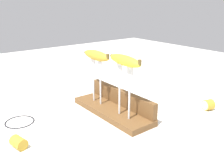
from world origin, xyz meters
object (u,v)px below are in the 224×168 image
(fork_stand_left, at_px, (97,78))
(banana_raised_right, at_px, (125,60))
(fork_fallen_near, at_px, (109,80))
(banana_chunk_near, at_px, (19,142))
(fork_stand_right, at_px, (124,87))
(banana_chunk_far, at_px, (208,105))
(banana_raised_left, at_px, (96,55))
(wire_coil, at_px, (20,121))

(fork_stand_left, xyz_separation_m, banana_raised_right, (0.17, 0.00, 0.10))
(fork_fallen_near, bearing_deg, banana_chunk_near, -59.98)
(fork_stand_right, height_order, fork_fallen_near, fork_stand_right)
(fork_stand_right, distance_m, fork_fallen_near, 0.52)
(fork_stand_left, height_order, banana_raised_right, banana_raised_right)
(banana_raised_right, relative_size, banana_chunk_far, 3.44)
(banana_raised_left, height_order, fork_fallen_near, banana_raised_left)
(wire_coil, bearing_deg, fork_stand_right, 52.20)
(banana_chunk_far, bearing_deg, banana_chunk_near, -105.35)
(fork_stand_right, xyz_separation_m, wire_coil, (-0.24, -0.31, -0.14))
(banana_raised_left, relative_size, banana_chunk_far, 3.19)
(fork_stand_right, relative_size, banana_raised_right, 1.10)
(fork_stand_left, relative_size, banana_chunk_near, 3.10)
(banana_raised_left, xyz_separation_m, banana_chunk_far, (0.30, 0.34, -0.20))
(fork_fallen_near, relative_size, banana_chunk_far, 3.76)
(fork_stand_left, xyz_separation_m, banana_raised_left, (-0.00, -0.00, 0.09))
(banana_chunk_near, bearing_deg, banana_raised_right, 79.62)
(wire_coil, bearing_deg, fork_stand_left, 77.99)
(banana_raised_left, xyz_separation_m, wire_coil, (-0.06, -0.31, -0.22))
(fork_stand_right, height_order, wire_coil, fork_stand_right)
(fork_fallen_near, bearing_deg, banana_raised_right, -31.16)
(fork_stand_left, bearing_deg, banana_raised_right, 0.00)
(fork_stand_left, relative_size, fork_fallen_near, 0.93)
(banana_raised_left, relative_size, wire_coil, 1.52)
(fork_stand_left, distance_m, wire_coil, 0.34)
(banana_chunk_near, distance_m, wire_coil, 0.18)
(banana_raised_left, relative_size, banana_chunk_near, 2.81)
(banana_chunk_far, bearing_deg, fork_fallen_near, -171.19)
(fork_fallen_near, height_order, banana_chunk_far, banana_chunk_far)
(fork_stand_right, relative_size, fork_fallen_near, 1.00)
(fork_stand_right, xyz_separation_m, banana_raised_right, (-0.00, 0.00, 0.10))
(fork_stand_left, distance_m, banana_raised_left, 0.09)
(banana_raised_left, height_order, wire_coil, banana_raised_left)
(fork_stand_left, xyz_separation_m, fork_fallen_near, (-0.26, 0.26, -0.13))
(banana_chunk_near, bearing_deg, wire_coil, 160.71)
(banana_raised_right, relative_size, fork_fallen_near, 0.92)
(fork_stand_right, bearing_deg, banana_raised_left, -180.00)
(fork_stand_left, xyz_separation_m, banana_chunk_far, (0.30, 0.34, -0.11))
(banana_raised_left, bearing_deg, fork_stand_left, 0.73)
(fork_stand_right, distance_m, banana_chunk_far, 0.39)
(banana_raised_right, bearing_deg, banana_chunk_near, -100.38)
(banana_chunk_far, bearing_deg, banana_raised_left, -131.06)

